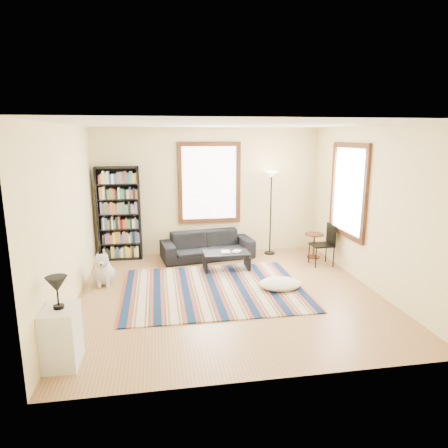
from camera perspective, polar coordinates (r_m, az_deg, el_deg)
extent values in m
cube|color=#AF7650|center=(6.92, 0.70, -10.23)|extent=(5.00, 5.00, 0.10)
cube|color=white|center=(6.39, 0.77, 14.52)|extent=(5.00, 5.00, 0.10)
cube|color=#FFE7AB|center=(8.99, -2.18, 4.67)|extent=(5.00, 0.10, 2.80)
cube|color=#FFE7AB|center=(4.09, 7.15, -5.04)|extent=(5.00, 0.10, 2.80)
cube|color=#FFE7AB|center=(6.55, -21.78, 0.82)|extent=(0.10, 5.00, 2.80)
cube|color=#FFE7AB|center=(7.39, 20.60, 2.15)|extent=(0.10, 5.00, 2.80)
cube|color=white|center=(8.89, -2.12, 5.87)|extent=(1.20, 0.06, 1.60)
cube|color=white|center=(8.02, 17.37, 4.59)|extent=(0.06, 1.20, 1.60)
cube|color=#0D2141|center=(7.05, -1.49, -9.26)|extent=(3.11, 2.48, 0.02)
imported|color=black|center=(8.72, -2.39, -3.05)|extent=(1.05, 2.07, 0.58)
cube|color=black|center=(8.79, -14.75, 1.44)|extent=(0.90, 0.30, 2.00)
cube|color=black|center=(8.00, 0.33, -5.29)|extent=(0.99, 0.70, 0.36)
imported|color=beige|center=(7.93, -0.38, -4.01)|extent=(0.20, 0.25, 0.02)
imported|color=beige|center=(8.02, 1.33, -3.85)|extent=(0.24, 0.25, 0.02)
ellipsoid|color=white|center=(7.12, 8.03, -8.45)|extent=(0.91, 0.81, 0.19)
cylinder|color=#491F12|center=(8.96, 12.72, -3.04)|extent=(0.44, 0.44, 0.54)
cube|color=black|center=(8.44, 13.77, -2.93)|extent=(0.43, 0.41, 0.86)
cube|color=white|center=(5.16, -22.19, -14.65)|extent=(0.39, 0.51, 0.70)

